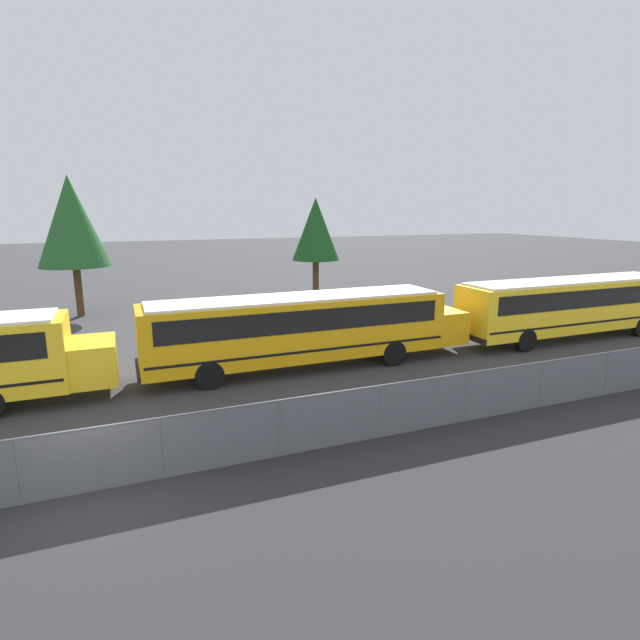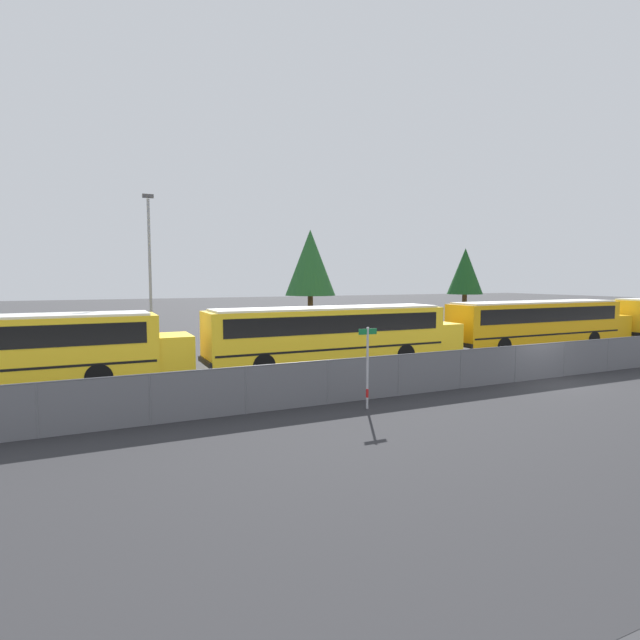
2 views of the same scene
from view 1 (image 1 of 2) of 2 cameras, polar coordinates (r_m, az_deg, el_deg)
ground_plane at (r=13.47m, az=-24.17°, el=-17.36°), size 200.00×200.00×0.00m
fence at (r=13.10m, az=-24.50°, el=-14.23°), size 99.37×0.07×1.61m
school_bus_3 at (r=20.50m, az=-1.71°, el=-0.53°), size 14.06×2.56×3.05m
school_bus_4 at (r=28.51m, az=27.11°, el=1.79°), size 14.06×2.56×3.05m
tree_0 at (r=34.85m, az=-0.50°, el=10.28°), size 3.26×3.26×7.27m
tree_2 at (r=33.70m, az=-26.54°, el=10.01°), size 4.13×4.13×8.46m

